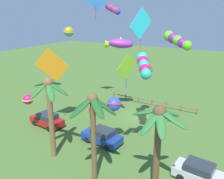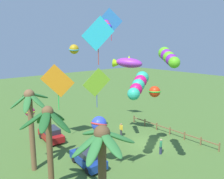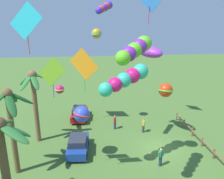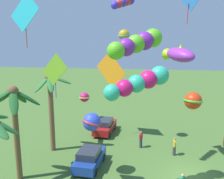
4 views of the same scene
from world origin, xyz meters
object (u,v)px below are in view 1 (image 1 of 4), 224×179
Objects in this scene: kite_tube_1 at (144,64)px; kite_diamond_7 at (53,66)px; parked_car_0 at (47,120)px; parked_car_2 at (102,136)px; kite_tube_0 at (176,40)px; kite_fish_9 at (119,43)px; palm_tree_2 at (50,101)px; kite_ball_10 at (148,69)px; palm_tree_0 at (93,117)px; spectator_0 at (156,117)px; kite_tube_2 at (112,9)px; kite_ball_5 at (114,104)px; kite_diamond_6 at (126,68)px; parked_car_1 at (200,173)px; palm_tree_1 at (159,130)px; kite_ball_8 at (69,32)px; kite_ball_3 at (28,100)px; spectator_1 at (91,113)px; kite_diamond_4 at (141,24)px; spectator_2 at (112,107)px; kite_diamond_11 at (95,0)px.

kite_diamond_7 is (8.92, 3.03, -0.54)m from kite_tube_1.
parked_car_0 is 1.01× the size of parked_car_2.
kite_tube_0 reaches higher than kite_fish_9.
kite_ball_10 is at bearing -109.47° from palm_tree_2.
spectator_0 is at bearing -93.06° from palm_tree_0.
kite_tube_2 is 1.10× the size of kite_ball_5.
parked_car_0 is 12.77m from kite_diamond_6.
kite_tube_0 is (3.89, -4.76, 9.03)m from parked_car_1.
kite_fish_9 is at bearing -33.27° from kite_tube_1.
parked_car_1 is at bearing 176.49° from parked_car_0.
kite_tube_1 is 4.82m from kite_ball_5.
kite_tube_1 is (0.49, 2.87, 6.48)m from spectator_0.
palm_tree_0 is 10.49m from kite_diamond_7.
kite_ball_10 is at bearing -21.66° from spectator_0.
kite_fish_9 is at bearing -50.28° from palm_tree_1.
kite_ball_10 is (-6.67, -5.11, -4.16)m from kite_ball_8.
kite_ball_3 is 7.96m from kite_ball_8.
kite_fish_9 reaches higher than palm_tree_0.
kite_ball_5 is at bearing -129.30° from palm_tree_2.
spectator_1 is 0.55× the size of kite_diamond_4.
kite_tube_1 is at bearing 146.73° from kite_fish_9.
kite_diamond_7 reaches higher than spectator_1.
kite_ball_3 reaches higher than spectator_1.
spectator_0 is 12.60m from kite_diamond_7.
kite_ball_5 is (-3.58, -4.37, -1.03)m from palm_tree_2.
kite_ball_8 is (14.49, -3.15, 9.41)m from parked_car_1.
kite_diamond_7 reaches higher than parked_car_2.
kite_tube_0 reaches higher than spectator_1.
palm_tree_0 is 2.31× the size of kite_tube_0.
kite_fish_9 reaches higher than kite_ball_5.
kite_ball_5 is 7.07m from kite_ball_10.
kite_tube_0 is 3.86m from kite_tube_1.
spectator_0 is at bearing -146.65° from parked_car_0.
kite_tube_1 is at bearing -122.49° from palm_tree_2.
parked_car_2 is at bearing 157.68° from kite_ball_8.
kite_ball_5 reaches higher than spectator_0.
parked_car_1 is 10.62m from kite_tube_1.
kite_tube_0 is (-12.58, -3.75, 9.03)m from parked_car_0.
spectator_2 is at bearing -32.62° from parked_car_1.
palm_tree_1 is at bearing 115.81° from kite_ball_10.
palm_tree_0 is 4.59× the size of kite_ball_8.
palm_tree_0 is 4.54m from kite_diamond_6.
palm_tree_0 is 1.04× the size of palm_tree_1.
kite_tube_1 reaches higher than spectator_0.
kite_tube_0 is at bearing 138.26° from kite_ball_10.
kite_tube_2 is at bearing -69.93° from palm_tree_0.
spectator_2 is (-1.17, -2.89, 0.00)m from spectator_1.
kite_diamond_11 is (-1.57, -7.62, 12.69)m from parked_car_0.
kite_ball_5 is (-1.06, -0.46, 3.36)m from parked_car_2.
parked_car_2 is 1.44× the size of kite_diamond_6.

